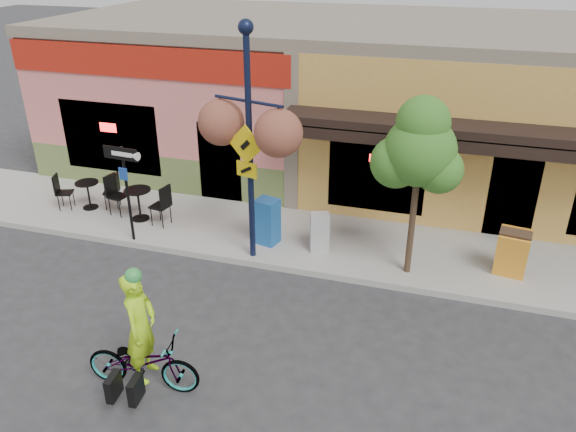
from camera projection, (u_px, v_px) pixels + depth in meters
The scene contains 14 objects.
ground at pixel (290, 286), 11.87m from camera, with size 90.00×90.00×0.00m, color #2D2D30.
sidewalk at pixel (314, 240), 13.55m from camera, with size 24.00×3.00×0.15m, color #9E9B93.
curb at pixel (298, 270), 12.30m from camera, with size 24.00×0.12×0.15m, color #A8A59E.
building at pixel (360, 96), 17.29m from camera, with size 18.20×8.20×4.50m, color #D76F6A, non-canonical shape.
bicycle at pixel (143, 362), 9.02m from camera, with size 0.66×1.89×0.99m, color maroon.
cyclist_rider at pixel (142, 340), 8.81m from camera, with size 0.69×0.46×1.91m, color #B4F019.
lamp_post at pixel (250, 148), 11.62m from camera, with size 1.64×0.65×5.13m, color #101834, non-canonical shape.
one_way_sign at pixel (128, 195), 12.91m from camera, with size 0.89×0.19×2.33m, color black, non-canonical shape.
cafe_set_left at pixel (88, 191), 14.77m from camera, with size 1.61×0.81×0.97m, color black, non-canonical shape.
cafe_set_right at pixel (138, 200), 14.15m from camera, with size 1.79×0.90×1.07m, color black, non-canonical shape.
newspaper_box_blue at pixel (267, 221), 13.05m from camera, with size 0.49×0.44×1.10m, color #1B5AA6, non-canonical shape.
newspaper_box_grey at pixel (320, 232), 12.78m from camera, with size 0.42×0.38×0.90m, color #B0B0B0, non-canonical shape.
street_tree at pixel (416, 189), 11.28m from camera, with size 1.52×1.52×3.89m, color #3D7A26, non-canonical shape.
sandwich_board at pixel (511, 258), 11.59m from camera, with size 0.63×0.46×1.05m, color #FFA128, non-canonical shape.
Camera 1 is at (2.84, -9.55, 6.61)m, focal length 35.00 mm.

